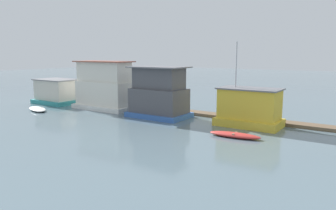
{
  "coord_description": "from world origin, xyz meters",
  "views": [
    {
      "loc": [
        17.52,
        -27.14,
        6.43
      ],
      "look_at": [
        0.0,
        -1.0,
        1.4
      ],
      "focal_mm": 35.0,
      "sensor_mm": 36.0,
      "label": 1
    }
  ],
  "objects_px": {
    "houseboat_teal": "(57,92)",
    "dinghy_red": "(235,135)",
    "dinghy_white": "(37,109)",
    "houseboat_blue": "(159,94)",
    "mooring_post_near_right": "(62,93)",
    "houseboat_white": "(104,87)",
    "houseboat_yellow": "(249,108)"
  },
  "relations": [
    {
      "from": "houseboat_white",
      "to": "mooring_post_near_right",
      "type": "height_order",
      "value": "houseboat_white"
    },
    {
      "from": "houseboat_blue",
      "to": "dinghy_red",
      "type": "height_order",
      "value": "houseboat_blue"
    },
    {
      "from": "houseboat_teal",
      "to": "mooring_post_near_right",
      "type": "distance_m",
      "value": 2.8
    },
    {
      "from": "houseboat_white",
      "to": "houseboat_blue",
      "type": "bearing_deg",
      "value": -2.98
    },
    {
      "from": "mooring_post_near_right",
      "to": "dinghy_white",
      "type": "bearing_deg",
      "value": -57.89
    },
    {
      "from": "houseboat_white",
      "to": "houseboat_yellow",
      "type": "bearing_deg",
      "value": 1.98
    },
    {
      "from": "houseboat_white",
      "to": "houseboat_teal",
      "type": "bearing_deg",
      "value": -177.84
    },
    {
      "from": "houseboat_white",
      "to": "dinghy_red",
      "type": "bearing_deg",
      "value": -12.33
    },
    {
      "from": "houseboat_teal",
      "to": "dinghy_white",
      "type": "xyz_separation_m",
      "value": [
        2.58,
        -4.73,
        -1.32
      ]
    },
    {
      "from": "dinghy_white",
      "to": "houseboat_teal",
      "type": "bearing_deg",
      "value": 118.62
    },
    {
      "from": "houseboat_yellow",
      "to": "mooring_post_near_right",
      "type": "bearing_deg",
      "value": 177.36
    },
    {
      "from": "dinghy_red",
      "to": "houseboat_blue",
      "type": "bearing_deg",
      "value": 160.32
    },
    {
      "from": "houseboat_blue",
      "to": "dinghy_red",
      "type": "bearing_deg",
      "value": -19.68
    },
    {
      "from": "houseboat_white",
      "to": "dinghy_red",
      "type": "xyz_separation_m",
      "value": [
        17.57,
        -3.84,
        -2.37
      ]
    },
    {
      "from": "dinghy_white",
      "to": "houseboat_yellow",
      "type": "bearing_deg",
      "value": 14.0
    },
    {
      "from": "dinghy_white",
      "to": "mooring_post_near_right",
      "type": "bearing_deg",
      "value": 122.11
    },
    {
      "from": "dinghy_red",
      "to": "dinghy_white",
      "type": "bearing_deg",
      "value": -177.03
    },
    {
      "from": "mooring_post_near_right",
      "to": "houseboat_teal",
      "type": "bearing_deg",
      "value": -51.02
    },
    {
      "from": "houseboat_teal",
      "to": "dinghy_red",
      "type": "bearing_deg",
      "value": -7.84
    },
    {
      "from": "houseboat_teal",
      "to": "houseboat_yellow",
      "type": "xyz_separation_m",
      "value": [
        25.14,
        0.89,
        0.13
      ]
    },
    {
      "from": "houseboat_blue",
      "to": "houseboat_yellow",
      "type": "relative_size",
      "value": 0.81
    },
    {
      "from": "houseboat_teal",
      "to": "houseboat_yellow",
      "type": "relative_size",
      "value": 0.76
    },
    {
      "from": "dinghy_white",
      "to": "dinghy_red",
      "type": "height_order",
      "value": "dinghy_red"
    },
    {
      "from": "mooring_post_near_right",
      "to": "houseboat_blue",
      "type": "bearing_deg",
      "value": -7.17
    },
    {
      "from": "houseboat_blue",
      "to": "houseboat_white",
      "type": "bearing_deg",
      "value": 177.02
    },
    {
      "from": "houseboat_blue",
      "to": "houseboat_yellow",
      "type": "xyz_separation_m",
      "value": [
        9.05,
        1.0,
        -0.68
      ]
    },
    {
      "from": "houseboat_teal",
      "to": "houseboat_yellow",
      "type": "height_order",
      "value": "houseboat_yellow"
    },
    {
      "from": "dinghy_red",
      "to": "mooring_post_near_right",
      "type": "xyz_separation_m",
      "value": [
        -27.39,
        5.67,
        0.76
      ]
    },
    {
      "from": "houseboat_white",
      "to": "dinghy_white",
      "type": "height_order",
      "value": "houseboat_white"
    },
    {
      "from": "houseboat_blue",
      "to": "mooring_post_near_right",
      "type": "xyz_separation_m",
      "value": [
        -17.82,
        2.24,
        -1.35
      ]
    },
    {
      "from": "dinghy_white",
      "to": "dinghy_red",
      "type": "bearing_deg",
      "value": 2.97
    },
    {
      "from": "houseboat_teal",
      "to": "houseboat_yellow",
      "type": "bearing_deg",
      "value": 2.04
    }
  ]
}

